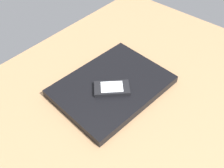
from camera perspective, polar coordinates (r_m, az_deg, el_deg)
desk_surface at (r=70.67cm, az=-0.69°, el=-7.47°), size 120.00×80.00×3.00cm
laptop_closed at (r=74.81cm, az=-0.00°, el=-0.46°), size 33.58×25.99×2.29cm
cell_phone_on_laptop at (r=71.80cm, az=-0.04°, el=-0.94°), size 10.75×10.76×1.25cm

